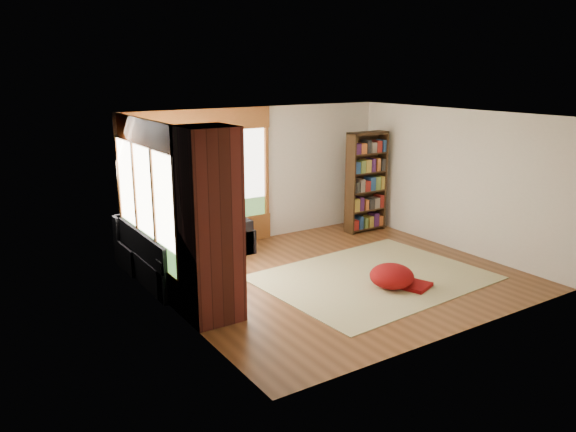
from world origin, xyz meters
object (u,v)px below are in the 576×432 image
sectional_sofa (184,251)px  area_rug (373,277)px  pouf (392,275)px  dog_tan (190,219)px  bookshelf (366,182)px  dog_brindle (170,236)px  brick_chimney (209,226)px

sectional_sofa → area_rug: sectional_sofa is taller
pouf → dog_tan: dog_tan is taller
sectional_sofa → bookshelf: (4.09, 0.10, 0.73)m
dog_tan → area_rug: bearing=-83.5°
dog_tan → dog_brindle: dog_tan is taller
sectional_sofa → pouf: (2.35, -2.57, -0.11)m
brick_chimney → area_rug: brick_chimney is taller
sectional_sofa → pouf: 3.49m
bookshelf → dog_brindle: size_ratio=2.48×
sectional_sofa → bookshelf: size_ratio=1.07×
sectional_sofa → bookshelf: bearing=3.8°
dog_tan → brick_chimney: bearing=-143.3°
area_rug → sectional_sofa: bearing=138.7°
pouf → sectional_sofa: bearing=132.5°
sectional_sofa → dog_brindle: dog_brindle is taller
brick_chimney → dog_brindle: (0.07, 1.65, -0.56)m
area_rug → pouf: (-0.04, -0.46, 0.19)m
bookshelf → area_rug: bearing=-127.5°
dog_tan → dog_brindle: size_ratio=1.18×
area_rug → bookshelf: (1.70, 2.21, 1.02)m
brick_chimney → sectional_sofa: bearing=77.7°
bookshelf → dog_tan: 3.88m
bookshelf → pouf: 3.30m
bookshelf → dog_brindle: bearing=-173.6°
bookshelf → pouf: size_ratio=3.01×
bookshelf → brick_chimney: bearing=-154.7°
sectional_sofa → area_rug: bearing=-38.9°
brick_chimney → sectional_sofa: (0.45, 2.05, -1.00)m
pouf → dog_brindle: bearing=141.5°
area_rug → dog_tan: (-2.17, 2.31, 0.77)m
pouf → dog_brindle: 3.53m
dog_tan → pouf: bearing=-89.2°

